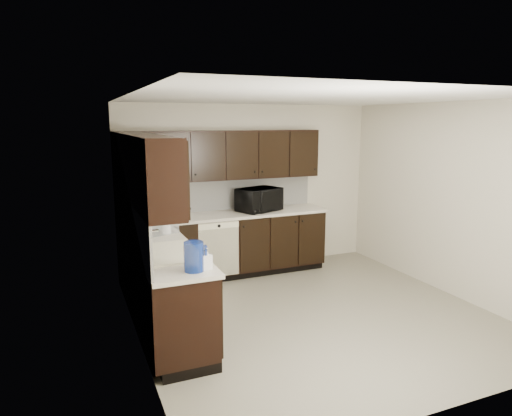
{
  "coord_description": "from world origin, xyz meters",
  "views": [
    {
      "loc": [
        -2.58,
        -4.42,
        2.25
      ],
      "look_at": [
        -0.48,
        0.6,
        1.21
      ],
      "focal_mm": 32.0,
      "sensor_mm": 36.0,
      "label": 1
    }
  ],
  "objects_px": {
    "sink": "(170,260)",
    "storage_bin": "(157,227)",
    "microwave": "(259,200)",
    "toaster_oven": "(136,213)",
    "blue_pitcher": "(194,257)"
  },
  "relations": [
    {
      "from": "sink",
      "to": "storage_bin",
      "type": "height_order",
      "value": "sink"
    },
    {
      "from": "microwave",
      "to": "storage_bin",
      "type": "relative_size",
      "value": 1.5
    },
    {
      "from": "sink",
      "to": "microwave",
      "type": "bearing_deg",
      "value": 44.92
    },
    {
      "from": "toaster_oven",
      "to": "storage_bin",
      "type": "xyz_separation_m",
      "value": [
        0.12,
        -0.86,
        -0.02
      ]
    },
    {
      "from": "microwave",
      "to": "storage_bin",
      "type": "height_order",
      "value": "microwave"
    },
    {
      "from": "sink",
      "to": "toaster_oven",
      "type": "distance_m",
      "value": 1.77
    },
    {
      "from": "sink",
      "to": "microwave",
      "type": "relative_size",
      "value": 1.33
    },
    {
      "from": "sink",
      "to": "toaster_oven",
      "type": "xyz_separation_m",
      "value": [
        -0.07,
        1.76,
        0.16
      ]
    },
    {
      "from": "microwave",
      "to": "blue_pitcher",
      "type": "relative_size",
      "value": 2.31
    },
    {
      "from": "microwave",
      "to": "blue_pitcher",
      "type": "xyz_separation_m",
      "value": [
        -1.62,
        -2.31,
        -0.04
      ]
    },
    {
      "from": "sink",
      "to": "storage_bin",
      "type": "xyz_separation_m",
      "value": [
        0.05,
        0.91,
        0.14
      ]
    },
    {
      "from": "toaster_oven",
      "to": "sink",
      "type": "bearing_deg",
      "value": -103.43
    },
    {
      "from": "toaster_oven",
      "to": "blue_pitcher",
      "type": "xyz_separation_m",
      "value": [
        0.16,
        -2.38,
        0.03
      ]
    },
    {
      "from": "storage_bin",
      "to": "microwave",
      "type": "bearing_deg",
      "value": 25.69
    },
    {
      "from": "storage_bin",
      "to": "blue_pitcher",
      "type": "bearing_deg",
      "value": -88.66
    }
  ]
}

